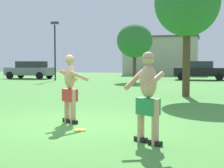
{
  "coord_description": "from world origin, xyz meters",
  "views": [
    {
      "loc": [
        3.0,
        -7.3,
        1.44
      ],
      "look_at": [
        0.94,
        0.05,
        0.96
      ],
      "focal_mm": 54.0,
      "sensor_mm": 36.0,
      "label": 1
    }
  ],
  "objects_px": {
    "player_in_red": "(70,87)",
    "car_black_far_end": "(200,70)",
    "frisbee": "(80,130)",
    "lamp_post": "(55,44)",
    "tree_right_field": "(135,41)",
    "player_with_cap": "(148,93)",
    "tree_left_field": "(187,3)",
    "car_gray_near_post": "(30,70)"
  },
  "relations": [
    {
      "from": "car_gray_near_post",
      "to": "car_black_far_end",
      "type": "xyz_separation_m",
      "value": [
        14.91,
        1.83,
        0.0
      ]
    },
    {
      "from": "player_in_red",
      "to": "tree_right_field",
      "type": "bearing_deg",
      "value": 96.88
    },
    {
      "from": "car_black_far_end",
      "to": "car_gray_near_post",
      "type": "bearing_deg",
      "value": -173.02
    },
    {
      "from": "player_with_cap",
      "to": "frisbee",
      "type": "relative_size",
      "value": 6.25
    },
    {
      "from": "player_in_red",
      "to": "frisbee",
      "type": "bearing_deg",
      "value": -55.67
    },
    {
      "from": "player_in_red",
      "to": "frisbee",
      "type": "relative_size",
      "value": 6.2
    },
    {
      "from": "car_black_far_end",
      "to": "tree_left_field",
      "type": "bearing_deg",
      "value": -91.19
    },
    {
      "from": "player_in_red",
      "to": "tree_right_field",
      "type": "height_order",
      "value": "tree_right_field"
    },
    {
      "from": "car_black_far_end",
      "to": "tree_right_field",
      "type": "height_order",
      "value": "tree_right_field"
    },
    {
      "from": "frisbee",
      "to": "lamp_post",
      "type": "relative_size",
      "value": 0.06
    },
    {
      "from": "frisbee",
      "to": "car_gray_near_post",
      "type": "relative_size",
      "value": 0.06
    },
    {
      "from": "player_with_cap",
      "to": "tree_right_field",
      "type": "relative_size",
      "value": 0.37
    },
    {
      "from": "tree_left_field",
      "to": "car_black_far_end",
      "type": "bearing_deg",
      "value": 88.81
    },
    {
      "from": "player_with_cap",
      "to": "car_gray_near_post",
      "type": "relative_size",
      "value": 0.38
    },
    {
      "from": "player_with_cap",
      "to": "lamp_post",
      "type": "xyz_separation_m",
      "value": [
        -10.91,
        19.36,
        2.1
      ]
    },
    {
      "from": "player_in_red",
      "to": "car_black_far_end",
      "type": "height_order",
      "value": "player_in_red"
    },
    {
      "from": "car_gray_near_post",
      "to": "car_black_far_end",
      "type": "distance_m",
      "value": 15.02
    },
    {
      "from": "lamp_post",
      "to": "tree_right_field",
      "type": "distance_m",
      "value": 6.64
    },
    {
      "from": "frisbee",
      "to": "lamp_post",
      "type": "bearing_deg",
      "value": 116.63
    },
    {
      "from": "player_in_red",
      "to": "car_gray_near_post",
      "type": "relative_size",
      "value": 0.38
    },
    {
      "from": "player_in_red",
      "to": "car_black_far_end",
      "type": "relative_size",
      "value": 0.38
    },
    {
      "from": "frisbee",
      "to": "car_black_far_end",
      "type": "distance_m",
      "value": 22.77
    },
    {
      "from": "frisbee",
      "to": "tree_right_field",
      "type": "relative_size",
      "value": 0.06
    },
    {
      "from": "player_with_cap",
      "to": "car_gray_near_post",
      "type": "distance_m",
      "value": 25.97
    },
    {
      "from": "frisbee",
      "to": "tree_right_field",
      "type": "distance_m",
      "value": 18.97
    },
    {
      "from": "frisbee",
      "to": "tree_left_field",
      "type": "bearing_deg",
      "value": 77.7
    },
    {
      "from": "car_gray_near_post",
      "to": "car_black_far_end",
      "type": "height_order",
      "value": "same"
    },
    {
      "from": "player_in_red",
      "to": "car_gray_near_post",
      "type": "distance_m",
      "value": 23.49
    },
    {
      "from": "car_gray_near_post",
      "to": "lamp_post",
      "type": "height_order",
      "value": "lamp_post"
    },
    {
      "from": "car_black_far_end",
      "to": "lamp_post",
      "type": "relative_size",
      "value": 0.9
    },
    {
      "from": "player_with_cap",
      "to": "frisbee",
      "type": "distance_m",
      "value": 1.96
    },
    {
      "from": "lamp_post",
      "to": "car_gray_near_post",
      "type": "bearing_deg",
      "value": 147.76
    },
    {
      "from": "frisbee",
      "to": "lamp_post",
      "type": "xyz_separation_m",
      "value": [
        -9.33,
        18.61,
        2.99
      ]
    },
    {
      "from": "player_with_cap",
      "to": "car_gray_near_post",
      "type": "height_order",
      "value": "player_with_cap"
    },
    {
      "from": "player_with_cap",
      "to": "car_black_far_end",
      "type": "relative_size",
      "value": 0.38
    },
    {
      "from": "player_in_red",
      "to": "tree_left_field",
      "type": "xyz_separation_m",
      "value": [
        2.31,
        7.2,
        3.11
      ]
    },
    {
      "from": "car_gray_near_post",
      "to": "frisbee",
      "type": "bearing_deg",
      "value": -58.31
    },
    {
      "from": "car_gray_near_post",
      "to": "tree_left_field",
      "type": "relative_size",
      "value": 0.8
    },
    {
      "from": "tree_left_field",
      "to": "tree_right_field",
      "type": "bearing_deg",
      "value": 112.93
    },
    {
      "from": "car_gray_near_post",
      "to": "tree_left_field",
      "type": "height_order",
      "value": "tree_left_field"
    },
    {
      "from": "lamp_post",
      "to": "tree_left_field",
      "type": "bearing_deg",
      "value": -43.7
    },
    {
      "from": "player_in_red",
      "to": "car_black_far_end",
      "type": "bearing_deg",
      "value": 83.18
    }
  ]
}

